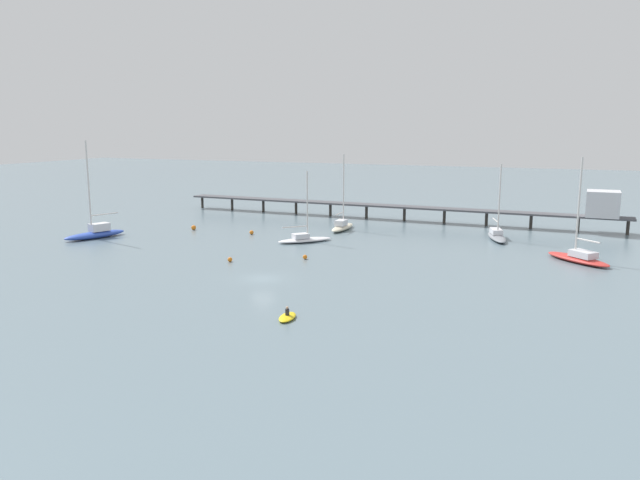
% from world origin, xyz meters
% --- Properties ---
extents(ground_plane, '(400.00, 400.00, 0.00)m').
position_xyz_m(ground_plane, '(0.00, 0.00, 0.00)').
color(ground_plane, slate).
extents(pier, '(79.86, 5.71, 6.61)m').
position_xyz_m(pier, '(18.44, 46.39, 3.54)').
color(pier, '#4C4C51').
rests_on(pier, ground_plane).
extents(sailboat_white, '(7.39, 7.58, 10.18)m').
position_xyz_m(sailboat_white, '(-4.59, 21.48, 0.57)').
color(sailboat_white, white).
rests_on(sailboat_white, ground_plane).
extents(sailboat_red, '(8.59, 8.20, 12.80)m').
position_xyz_m(sailboat_red, '(31.96, 22.20, 0.71)').
color(sailboat_red, red).
rests_on(sailboat_red, ground_plane).
extents(sailboat_cream, '(2.15, 8.25, 12.09)m').
position_xyz_m(sailboat_cream, '(-3.14, 33.29, 0.76)').
color(sailboat_cream, beige).
rests_on(sailboat_cream, ground_plane).
extents(sailboat_gray, '(4.50, 8.98, 11.09)m').
position_xyz_m(sailboat_gray, '(20.80, 34.22, 0.70)').
color(sailboat_gray, gray).
rests_on(sailboat_gray, ground_plane).
extents(sailboat_blue, '(5.29, 9.82, 14.40)m').
position_xyz_m(sailboat_blue, '(-34.61, 12.53, 0.90)').
color(sailboat_blue, '#2D4CB7').
rests_on(sailboat_blue, ground_plane).
extents(dinghy_yellow, '(1.80, 3.10, 1.14)m').
position_xyz_m(dinghy_yellow, '(8.63, -11.88, 0.21)').
color(dinghy_yellow, yellow).
rests_on(dinghy_yellow, ground_plane).
extents(mooring_buoy_near, '(0.64, 0.64, 0.64)m').
position_xyz_m(mooring_buoy_near, '(-14.64, 24.14, 0.32)').
color(mooring_buoy_near, orange).
rests_on(mooring_buoy_near, ground_plane).
extents(mooring_buoy_inner, '(0.57, 0.57, 0.57)m').
position_xyz_m(mooring_buoy_inner, '(0.22, 10.93, 0.28)').
color(mooring_buoy_inner, orange).
rests_on(mooring_buoy_inner, ground_plane).
extents(mooring_buoy_outer, '(0.58, 0.58, 0.58)m').
position_xyz_m(mooring_buoy_outer, '(-7.71, 6.02, 0.29)').
color(mooring_buoy_outer, orange).
rests_on(mooring_buoy_outer, ground_plane).
extents(mooring_buoy_far, '(0.77, 0.77, 0.77)m').
position_xyz_m(mooring_buoy_far, '(-25.27, 24.26, 0.38)').
color(mooring_buoy_far, orange).
rests_on(mooring_buoy_far, ground_plane).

